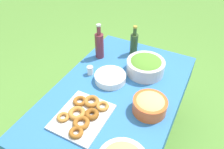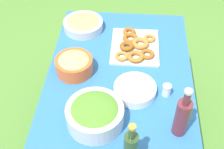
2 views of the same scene
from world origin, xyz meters
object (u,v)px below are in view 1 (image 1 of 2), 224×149
object	(u,v)px
olive_oil_bottle	(134,43)
donut_platter	(83,114)
plate_stack	(110,78)
wine_bottle	(99,45)
pasta_bowl	(150,104)
salad_bowl	(146,65)

from	to	relation	value
olive_oil_bottle	donut_platter	bearing A→B (deg)	179.70
plate_stack	wine_bottle	xyz separation A→B (m)	(0.26, 0.25, 0.10)
wine_bottle	donut_platter	bearing A→B (deg)	-159.35
donut_platter	wine_bottle	distance (m)	0.73
pasta_bowl	wine_bottle	xyz separation A→B (m)	(0.42, 0.64, 0.07)
pasta_bowl	donut_platter	xyz separation A→B (m)	(-0.26, 0.39, -0.04)
donut_platter	plate_stack	world-z (taller)	plate_stack
salad_bowl	wine_bottle	xyz separation A→B (m)	(0.03, 0.46, 0.06)
donut_platter	pasta_bowl	bearing A→B (deg)	-56.19
olive_oil_bottle	salad_bowl	bearing A→B (deg)	-137.60
pasta_bowl	wine_bottle	world-z (taller)	wine_bottle
salad_bowl	pasta_bowl	world-z (taller)	salad_bowl
salad_bowl	plate_stack	xyz separation A→B (m)	(-0.23, 0.22, -0.04)
salad_bowl	plate_stack	world-z (taller)	salad_bowl
salad_bowl	wine_bottle	world-z (taller)	wine_bottle
salad_bowl	donut_platter	xyz separation A→B (m)	(-0.65, 0.21, -0.05)
donut_platter	olive_oil_bottle	bearing A→B (deg)	-0.30
olive_oil_bottle	plate_stack	bearing A→B (deg)	178.20
wine_bottle	olive_oil_bottle	bearing A→B (deg)	-53.34
plate_stack	salad_bowl	bearing A→B (deg)	-43.10
pasta_bowl	donut_platter	size ratio (longest dim) A/B	0.59
salad_bowl	plate_stack	size ratio (longest dim) A/B	1.24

